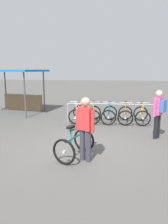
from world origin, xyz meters
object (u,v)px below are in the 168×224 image
at_px(racked_bike_white, 78,114).
at_px(market_stall, 18,86).
at_px(racked_bike_teal, 109,114).
at_px(racked_bike_yellow, 142,115).
at_px(featured_bicycle, 76,140).
at_px(person_with_featured_bike, 85,127).
at_px(racked_bike_lime, 93,114).
at_px(pedestrian_with_backpack, 159,111).
at_px(racked_bike_orange, 125,115).

distance_m(racked_bike_white, market_stall, 4.26).
xyz_separation_m(racked_bike_teal, racked_bike_yellow, (1.40, 0.09, 0.00)).
bearing_deg(featured_bicycle, racked_bike_teal, 80.00).
bearing_deg(person_with_featured_bike, racked_bike_white, 103.71).
bearing_deg(racked_bike_lime, market_stall, 158.20).
xyz_separation_m(racked_bike_lime, racked_bike_yellow, (2.10, 0.13, 0.00)).
bearing_deg(racked_bike_teal, pedestrian_with_backpack, -48.58).
distance_m(racked_bike_teal, featured_bicycle, 3.97).
relative_size(pedestrian_with_backpack, market_stall, 0.47).
height_order(racked_bike_white, racked_bike_yellow, same).
height_order(racked_bike_orange, market_stall, market_stall).
distance_m(racked_bike_white, racked_bike_teal, 1.40).
height_order(racked_bike_teal, person_with_featured_bike, person_with_featured_bike).
height_order(racked_bike_lime, pedestrian_with_backpack, pedestrian_with_backpack).
distance_m(racked_bike_white, pedestrian_with_backpack, 3.68).
bearing_deg(racked_bike_yellow, featured_bicycle, -117.56).
distance_m(racked_bike_lime, racked_bike_teal, 0.70).
distance_m(person_with_featured_bike, pedestrian_with_backpack, 3.06).
relative_size(racked_bike_white, pedestrian_with_backpack, 0.67).
bearing_deg(racked_bike_white, market_stall, 154.04).
distance_m(racked_bike_teal, person_with_featured_bike, 4.21).
xyz_separation_m(racked_bike_teal, pedestrian_with_backpack, (1.72, -1.95, 0.57)).
relative_size(featured_bicycle, pedestrian_with_backpack, 0.77).
xyz_separation_m(racked_bike_white, pedestrian_with_backpack, (3.12, -1.86, 0.57)).
relative_size(racked_bike_yellow, market_stall, 0.32).
xyz_separation_m(featured_bicycle, pedestrian_with_backpack, (2.41, 1.96, 0.49)).
xyz_separation_m(racked_bike_teal, person_with_featured_bike, (-0.40, -4.16, 0.54)).
height_order(racked_bike_lime, person_with_featured_bike, person_with_featured_bike).
xyz_separation_m(racked_bike_yellow, featured_bicycle, (-2.09, -4.00, 0.08)).
bearing_deg(market_stall, person_with_featured_bike, -51.32).
bearing_deg(featured_bicycle, racked_bike_lime, 90.13).
distance_m(racked_bike_teal, racked_bike_yellow, 1.40).
distance_m(racked_bike_orange, racked_bike_yellow, 0.70).
bearing_deg(market_stall, racked_bike_teal, -18.61).
distance_m(featured_bicycle, pedestrian_with_backpack, 3.15).
relative_size(racked_bike_yellow, pedestrian_with_backpack, 0.67).
height_order(featured_bicycle, person_with_featured_bike, person_with_featured_bike).
bearing_deg(racked_bike_orange, racked_bike_white, -176.45).
relative_size(featured_bicycle, person_with_featured_bike, 0.77).
xyz_separation_m(racked_bike_white, racked_bike_yellow, (2.79, 0.17, 0.00)).
height_order(racked_bike_teal, pedestrian_with_backpack, pedestrian_with_backpack).
bearing_deg(racked_bike_teal, person_with_featured_bike, -95.55).
xyz_separation_m(racked_bike_white, racked_bike_lime, (0.70, 0.04, 0.00)).
bearing_deg(market_stall, featured_bicycle, -51.87).
xyz_separation_m(racked_bike_yellow, pedestrian_with_backpack, (0.32, -2.04, 0.57)).
xyz_separation_m(racked_bike_teal, featured_bicycle, (-0.69, -3.91, 0.08)).
relative_size(racked_bike_teal, pedestrian_with_backpack, 0.68).
bearing_deg(racked_bike_lime, racked_bike_yellow, 3.55).
bearing_deg(pedestrian_with_backpack, racked_bike_orange, 117.14).
height_order(person_with_featured_bike, market_stall, market_stall).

